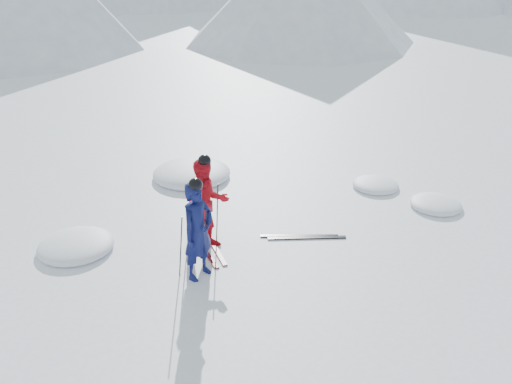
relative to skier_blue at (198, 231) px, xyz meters
name	(u,v)px	position (x,y,z in m)	size (l,w,h in m)	color
ground	(328,231)	(3.19, 0.24, -0.97)	(160.00, 160.00, 0.00)	white
skier_blue	(198,231)	(0.00, 0.00, 0.00)	(0.71, 0.46, 1.94)	#0B1146
skier_red	(206,205)	(0.56, 0.89, 0.01)	(0.96, 0.75, 1.97)	red
pole_blue_left	(181,247)	(-0.30, 0.15, -0.32)	(0.02, 0.02, 1.29)	black
pole_blue_right	(206,237)	(0.25, 0.25, -0.32)	(0.02, 0.02, 1.29)	black
pole_red_left	(189,218)	(0.26, 1.14, -0.31)	(0.02, 0.02, 1.31)	black
pole_red_right	(217,213)	(0.86, 1.04, -0.31)	(0.02, 0.02, 1.31)	black
ski_worn_left	(203,248)	(0.44, 0.89, -0.96)	(0.09, 1.70, 0.03)	black
ski_worn_right	(213,245)	(0.68, 0.89, -0.96)	(0.09, 1.70, 0.03)	black
ski_loose_a	(299,236)	(2.48, 0.34, -0.96)	(0.09, 1.70, 0.03)	black
ski_loose_b	(307,238)	(2.58, 0.19, -0.96)	(0.09, 1.70, 0.03)	black
snow_lumps	(215,195)	(1.75, 3.11, -0.97)	(9.46, 6.13, 0.46)	white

